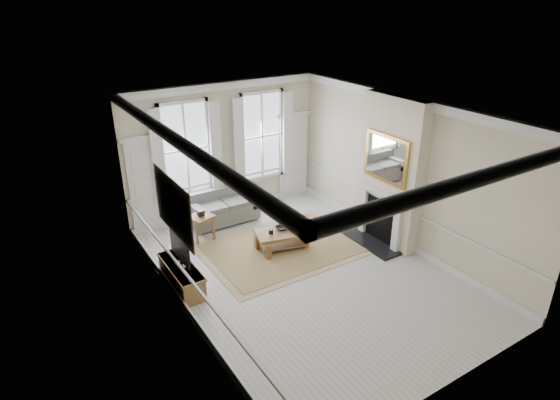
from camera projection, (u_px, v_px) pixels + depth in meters
floor at (305, 273)px, 9.72m from camera, size 7.20×7.20×0.00m
ceiling at (309, 112)px, 8.33m from camera, size 7.20×7.20×0.00m
back_wall at (225, 150)px, 11.80m from camera, size 5.20×0.00×5.20m
left_wall at (179, 233)px, 7.76m from camera, size 0.00×7.20×7.20m
right_wall at (404, 173)px, 10.29m from camera, size 0.00×7.20×7.20m
window_left at (186, 149)px, 11.17m from camera, size 1.26×0.20×2.20m
window_right at (262, 136)px, 12.19m from camera, size 1.26×0.20×2.20m
door_left at (148, 187)px, 11.00m from camera, size 0.90×0.08×2.30m
door_right at (293, 157)px, 13.00m from camera, size 0.90×0.08×2.30m
painting at (173, 207)px, 7.87m from camera, size 0.05×1.66×1.06m
chimney_breast at (391, 172)px, 10.36m from camera, size 0.35×1.70×3.38m
hearth at (371, 243)px, 10.84m from camera, size 0.55×1.50×0.05m
fireplace at (380, 214)px, 10.65m from camera, size 0.21×1.45×1.33m
mirror at (386, 159)px, 10.11m from camera, size 0.06×1.26×1.06m
sofa at (223, 208)px, 11.80m from camera, size 1.67×0.81×0.82m
side_table at (201, 220)px, 10.87m from camera, size 0.62×0.62×0.61m
rug at (282, 248)px, 10.66m from camera, size 3.50×2.60×0.02m
coffee_table at (282, 235)px, 10.52m from camera, size 1.28×0.94×0.43m
ceramic_pot_a at (271, 231)px, 10.38m from camera, size 0.11×0.11×0.11m
ceramic_pot_b at (290, 228)px, 10.53m from camera, size 0.13×0.13×0.09m
bowl at (281, 228)px, 10.57m from camera, size 0.27×0.27×0.06m
tv_stand at (182, 276)px, 9.18m from camera, size 0.44×1.38×0.49m
tv at (180, 248)px, 8.92m from camera, size 0.08×0.90×0.68m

